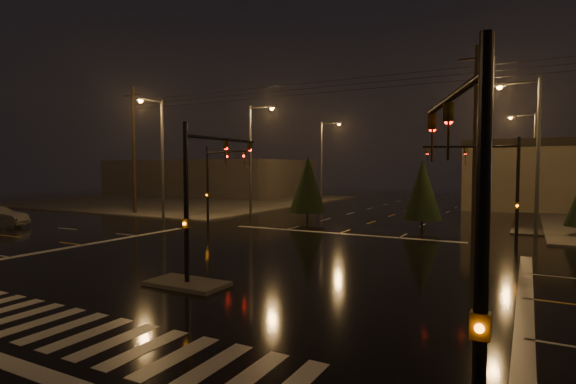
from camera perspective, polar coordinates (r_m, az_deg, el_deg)
ground at (r=20.40m, az=-5.22°, el=-9.21°), size 140.00×140.00×0.00m
sidewalk_nw at (r=62.23m, az=-13.09°, el=-0.99°), size 36.00×36.00×0.12m
median_island at (r=17.27m, az=-12.69°, el=-11.26°), size 3.00×1.60×0.15m
crosswalk at (r=14.06m, az=-26.64°, el=-15.15°), size 15.00×2.60×0.01m
stop_bar_far at (r=30.05m, az=6.47°, el=-5.25°), size 16.00×0.50×0.01m
commercial_block at (r=74.53m, az=-9.91°, el=1.80°), size 30.00×18.00×5.60m
signal_mast_median at (r=17.47m, az=-10.83°, el=1.12°), size 0.25×4.59×6.00m
signal_mast_ne at (r=26.81m, az=25.01°, el=1.62°), size 4.84×1.86×6.00m
signal_mast_nw at (r=33.71m, az=-9.24°, el=2.08°), size 4.84×1.86×6.00m
signal_mast_se at (r=6.95m, az=21.76°, el=-2.15°), size 1.55×3.87×6.00m
streetlight_1 at (r=41.15m, az=-4.45°, el=5.07°), size 2.77×0.32×10.00m
streetlight_2 at (r=55.29m, az=4.56°, el=4.54°), size 2.77×0.32×10.00m
streetlight_3 at (r=32.66m, az=28.64°, el=5.26°), size 2.77×0.32×10.00m
streetlight_4 at (r=52.65m, az=28.49°, el=4.26°), size 2.77×0.32×10.00m
streetlight_5 at (r=38.79m, az=-15.99°, el=5.09°), size 0.32×2.77×10.00m
utility_pole_0 at (r=45.06m, az=-18.99°, el=5.16°), size 2.20×0.32×12.00m
utility_pole_1 at (r=30.83m, az=22.72°, el=6.16°), size 2.20×0.32×12.00m
conifer_3 at (r=37.11m, az=2.49°, el=1.08°), size 3.03×3.03×5.43m
conifer_4 at (r=33.21m, az=16.70°, el=0.31°), size 2.72×2.72×4.95m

